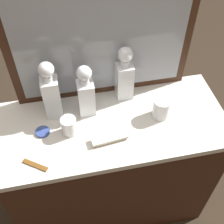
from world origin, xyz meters
name	(u,v)px	position (x,y,z in m)	size (l,w,h in m)	color
ground_plane	(112,200)	(0.00, 0.00, 0.00)	(6.00, 6.00, 0.00)	#2D2319
dresser	(112,169)	(0.00, 0.00, 0.42)	(1.12, 0.49, 0.85)	#381E11
dresser_mirror	(102,36)	(0.00, 0.23, 1.18)	(0.87, 0.03, 0.68)	#381E11
crystal_decanter_rear	(86,95)	(-0.10, 0.10, 0.96)	(0.08, 0.08, 0.28)	white
crystal_decanter_far_right	(124,78)	(0.10, 0.17, 0.97)	(0.08, 0.08, 0.30)	white
crystal_decanter_right	(52,95)	(-0.26, 0.12, 0.97)	(0.08, 0.08, 0.31)	white
crystal_tumbler_center	(161,108)	(0.24, 0.00, 0.89)	(0.08, 0.08, 0.10)	white
crystal_tumbler_far_right	(69,127)	(-0.20, -0.01, 0.89)	(0.07, 0.07, 0.09)	white
silver_brush_rear	(110,138)	(-0.03, -0.09, 0.86)	(0.17, 0.07, 0.02)	#B7A88C
porcelain_dish	(43,132)	(-0.33, 0.01, 0.85)	(0.07, 0.07, 0.01)	#33478C
tortoiseshell_comb	(35,165)	(-0.37, -0.16, 0.85)	(0.11, 0.08, 0.01)	brown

